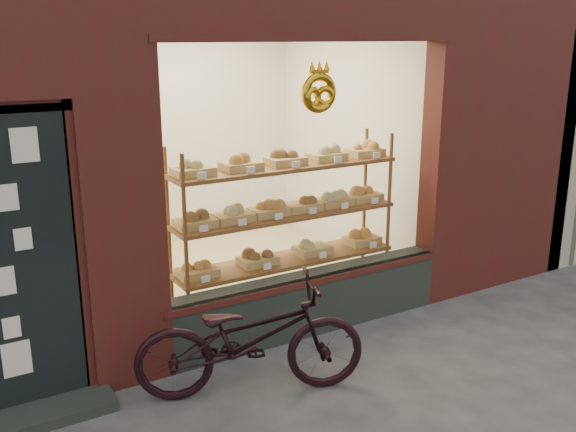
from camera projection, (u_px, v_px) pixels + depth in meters
display_shelf at (286, 226)px, 5.97m from camera, size 2.20×0.45×1.70m
bicycle at (250, 338)px, 4.73m from camera, size 1.80×1.17×0.89m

